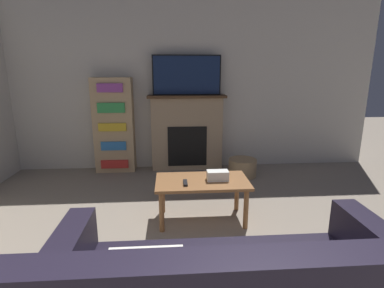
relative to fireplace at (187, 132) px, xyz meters
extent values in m
cube|color=beige|center=(-0.08, 0.14, 0.76)|extent=(6.15, 0.06, 2.70)
cube|color=tan|center=(0.00, 0.00, -0.02)|extent=(1.10, 0.22, 1.14)
cube|color=black|center=(0.00, -0.11, -0.20)|extent=(0.61, 0.01, 0.63)
cube|color=#4C331E|center=(0.00, -0.02, 0.57)|extent=(1.20, 0.28, 0.04)
cube|color=black|center=(0.00, -0.02, 0.88)|extent=(1.03, 0.03, 0.59)
cube|color=#19284C|center=(0.00, -0.03, 0.88)|extent=(1.00, 0.01, 0.56)
cube|color=silver|center=(-0.39, -3.38, -0.02)|extent=(0.36, 0.14, 0.28)
cube|color=brown|center=(0.06, -1.73, -0.16)|extent=(0.96, 0.54, 0.03)
cylinder|color=brown|center=(-0.36, -1.94, -0.38)|extent=(0.05, 0.05, 0.42)
cylinder|color=brown|center=(0.48, -1.94, -0.38)|extent=(0.05, 0.05, 0.42)
cylinder|color=brown|center=(-0.36, -1.52, -0.38)|extent=(0.05, 0.05, 0.42)
cylinder|color=brown|center=(0.48, -1.52, -0.38)|extent=(0.05, 0.05, 0.42)
cube|color=white|center=(0.22, -1.74, -0.10)|extent=(0.22, 0.12, 0.10)
cube|color=black|center=(-0.12, -1.82, -0.13)|extent=(0.04, 0.15, 0.02)
cube|color=tan|center=(-1.12, -0.02, 0.13)|extent=(0.60, 0.26, 1.45)
cube|color=red|center=(-1.12, -0.16, -0.45)|extent=(0.41, 0.03, 0.13)
cube|color=#2D70B7|center=(-1.12, -0.16, -0.16)|extent=(0.37, 0.03, 0.13)
cube|color=gold|center=(-1.12, -0.16, 0.13)|extent=(0.41, 0.03, 0.12)
cube|color=green|center=(-1.12, -0.16, 0.42)|extent=(0.40, 0.03, 0.15)
cube|color=purple|center=(-1.12, -0.16, 0.71)|extent=(0.37, 0.03, 0.13)
cylinder|color=tan|center=(0.81, -0.42, -0.46)|extent=(0.42, 0.42, 0.26)
camera|label=1|loc=(-0.26, -4.63, 0.97)|focal=28.00mm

